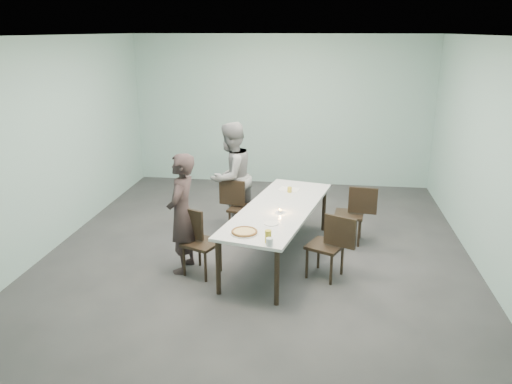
# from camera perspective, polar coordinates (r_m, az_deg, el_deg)

# --- Properties ---
(ground) EXTENTS (7.00, 7.00, 0.00)m
(ground) POSITION_cam_1_polar(r_m,az_deg,el_deg) (7.29, 0.29, -6.83)
(ground) COLOR #333335
(ground) RESTS_ON ground
(room_shell) EXTENTS (6.02, 7.02, 3.01)m
(room_shell) POSITION_cam_1_polar(r_m,az_deg,el_deg) (6.70, 0.32, 9.09)
(room_shell) COLOR #9AC2BC
(room_shell) RESTS_ON ground
(table) EXTENTS (1.44, 2.73, 0.75)m
(table) POSITION_cam_1_polar(r_m,az_deg,el_deg) (6.86, 2.61, -2.24)
(table) COLOR white
(table) RESTS_ON ground
(chair_near_left) EXTENTS (0.65, 0.55, 0.87)m
(chair_near_left) POSITION_cam_1_polar(r_m,az_deg,el_deg) (6.56, -6.80, -5.13)
(chair_near_left) COLOR black
(chair_near_left) RESTS_ON ground
(chair_far_left) EXTENTS (0.64, 0.49, 0.87)m
(chair_far_left) POSITION_cam_1_polar(r_m,az_deg,el_deg) (7.74, -1.97, -1.34)
(chair_far_left) COLOR black
(chair_far_left) RESTS_ON ground
(chair_near_right) EXTENTS (0.65, 0.56, 0.87)m
(chair_near_right) POSITION_cam_1_polar(r_m,az_deg,el_deg) (6.44, 8.61, -5.68)
(chair_near_right) COLOR black
(chair_near_right) RESTS_ON ground
(chair_far_right) EXTENTS (0.63, 0.47, 0.87)m
(chair_far_right) POSITION_cam_1_polar(r_m,az_deg,el_deg) (7.58, 11.21, -2.10)
(chair_far_right) COLOR black
(chair_far_right) RESTS_ON ground
(diner_near) EXTENTS (0.42, 0.60, 1.60)m
(diner_near) POSITION_cam_1_polar(r_m,az_deg,el_deg) (6.55, -8.46, -2.44)
(diner_near) COLOR black
(diner_near) RESTS_ON ground
(diner_far) EXTENTS (0.99, 1.05, 1.73)m
(diner_far) POSITION_cam_1_polar(r_m,az_deg,el_deg) (7.87, -2.88, 1.75)
(diner_far) COLOR gray
(diner_far) RESTS_ON ground
(pizza) EXTENTS (0.34, 0.34, 0.04)m
(pizza) POSITION_cam_1_polar(r_m,az_deg,el_deg) (5.98, -1.33, -4.58)
(pizza) COLOR white
(pizza) RESTS_ON table
(side_plate) EXTENTS (0.18, 0.18, 0.01)m
(side_plate) POSITION_cam_1_polar(r_m,az_deg,el_deg) (6.27, 1.77, -3.63)
(side_plate) COLOR white
(side_plate) RESTS_ON table
(beer_glass) EXTENTS (0.08, 0.08, 0.15)m
(beer_glass) POSITION_cam_1_polar(r_m,az_deg,el_deg) (5.71, 1.39, -5.11)
(beer_glass) COLOR gold
(beer_glass) RESTS_ON table
(water_tumbler) EXTENTS (0.08, 0.08, 0.09)m
(water_tumbler) POSITION_cam_1_polar(r_m,az_deg,el_deg) (5.64, 1.56, -5.71)
(water_tumbler) COLOR silver
(water_tumbler) RESTS_ON table
(tealight) EXTENTS (0.06, 0.06, 0.05)m
(tealight) POSITION_cam_1_polar(r_m,az_deg,el_deg) (6.64, 2.78, -2.21)
(tealight) COLOR silver
(tealight) RESTS_ON table
(amber_tumbler) EXTENTS (0.07, 0.07, 0.08)m
(amber_tumbler) POSITION_cam_1_polar(r_m,az_deg,el_deg) (7.48, 3.85, 0.28)
(amber_tumbler) COLOR gold
(amber_tumbler) RESTS_ON table
(menu) EXTENTS (0.34, 0.28, 0.01)m
(menu) POSITION_cam_1_polar(r_m,az_deg,el_deg) (7.62, 3.80, 0.32)
(menu) COLOR silver
(menu) RESTS_ON table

